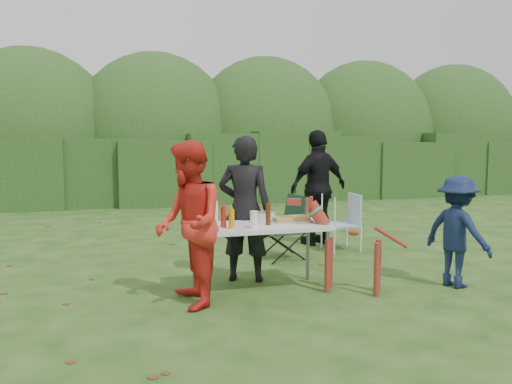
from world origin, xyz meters
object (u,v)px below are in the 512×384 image
object	(u,v)px
ketchup_bottle	(223,217)
paper_towel_roll	(212,213)
person_black_puffy	(318,187)
lawn_chair	(341,222)
camping_chair	(283,227)
person_red_jacket	(189,224)
beer_bottle	(268,214)
folding_table	(260,229)
mustard_bottle	(232,219)
person_cook	(245,209)
dog	(353,247)
child	(457,232)

from	to	relation	value
ketchup_bottle	paper_towel_roll	world-z (taller)	paper_towel_roll
person_black_puffy	lawn_chair	xyz separation A→B (m)	(0.15, -0.53, -0.47)
camping_chair	person_red_jacket	bearing A→B (deg)	33.74
beer_bottle	folding_table	bearing A→B (deg)	141.46
lawn_chair	mustard_bottle	bearing A→B (deg)	42.49
camping_chair	beer_bottle	xyz separation A→B (m)	(-0.68, -1.45, 0.42)
person_black_puffy	camping_chair	size ratio (longest dim) A/B	2.02
person_cook	camping_chair	distance (m)	1.29
folding_table	person_black_puffy	world-z (taller)	person_black_puffy
dog	lawn_chair	xyz separation A→B (m)	(0.82, 2.03, -0.08)
folding_table	person_red_jacket	world-z (taller)	person_red_jacket
child	mustard_bottle	size ratio (longest dim) A/B	6.29
person_cook	dog	world-z (taller)	person_cook
lawn_chair	beer_bottle	world-z (taller)	beer_bottle
person_cook	camping_chair	size ratio (longest dim) A/B	1.92
folding_table	person_black_puffy	distance (m)	2.75
camping_chair	beer_bottle	distance (m)	1.65
beer_bottle	child	bearing A→B (deg)	-10.98
camping_chair	mustard_bottle	world-z (taller)	mustard_bottle
child	beer_bottle	world-z (taller)	child
paper_towel_roll	person_black_puffy	bearing A→B (deg)	44.56
lawn_chair	beer_bottle	bearing A→B (deg)	47.33
person_red_jacket	child	distance (m)	3.03
folding_table	dog	bearing A→B (deg)	-20.00
mustard_bottle	paper_towel_roll	bearing A→B (deg)	117.22
folding_table	person_cook	distance (m)	0.49
child	paper_towel_roll	size ratio (longest dim) A/B	4.84
person_red_jacket	paper_towel_roll	world-z (taller)	person_red_jacket
person_cook	paper_towel_roll	distance (m)	0.57
lawn_chair	mustard_bottle	world-z (taller)	mustard_bottle
dog	mustard_bottle	distance (m)	1.37
ketchup_bottle	paper_towel_roll	distance (m)	0.21
dog	camping_chair	world-z (taller)	dog
person_red_jacket	beer_bottle	xyz separation A→B (m)	(0.91, 0.26, 0.03)
dog	camping_chair	xyz separation A→B (m)	(-0.20, 1.74, -0.06)
person_black_puffy	mustard_bottle	xyz separation A→B (m)	(-1.98, -2.38, -0.06)
folding_table	mustard_bottle	xyz separation A→B (m)	(-0.36, -0.17, 0.15)
person_cook	person_black_puffy	xyz separation A→B (m)	(1.67, 1.76, 0.04)
mustard_bottle	ketchup_bottle	bearing A→B (deg)	128.69
person_black_puffy	beer_bottle	bearing A→B (deg)	38.30
camping_chair	lawn_chair	distance (m)	1.06
dog	ketchup_bottle	distance (m)	1.45
person_red_jacket	lawn_chair	size ratio (longest dim) A/B	1.96
paper_towel_roll	child	bearing A→B (deg)	-12.28
child	ketchup_bottle	xyz separation A→B (m)	(-2.61, 0.39, 0.22)
lawn_chair	ketchup_bottle	distance (m)	2.85
person_red_jacket	person_black_puffy	world-z (taller)	person_black_puffy
paper_towel_roll	person_cook	bearing A→B (deg)	36.80
person_cook	person_black_puffy	bearing A→B (deg)	-110.29
child	camping_chair	size ratio (longest dim) A/B	1.41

